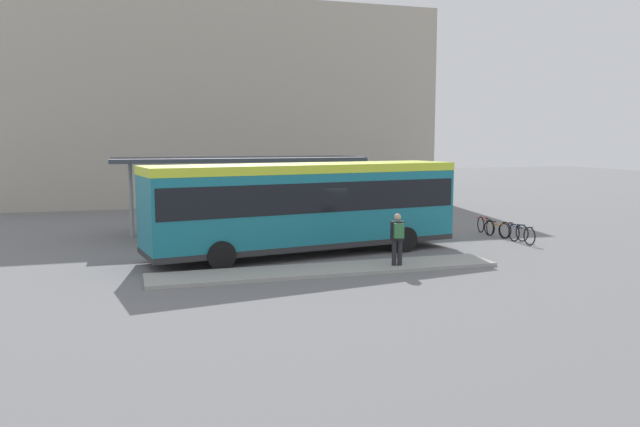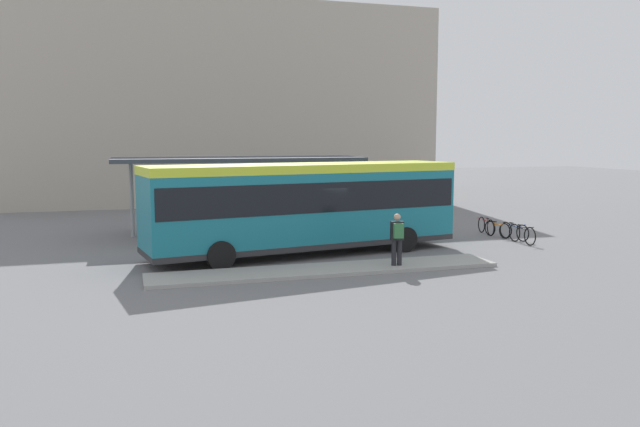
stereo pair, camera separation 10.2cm
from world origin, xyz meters
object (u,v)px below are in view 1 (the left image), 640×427
pedestrian_waiting (398,236)px  city_bus (305,202)px  bicycle_black (522,234)px  potted_planter_far_side (337,224)px  bicycle_orange (497,229)px  potted_planter_near_shelter (224,225)px  bicycle_red (485,226)px  bicycle_blue (514,231)px

pedestrian_waiting → city_bus: bearing=43.5°
bicycle_black → potted_planter_far_side: size_ratio=1.41×
pedestrian_waiting → bicycle_orange: bearing=-43.3°
potted_planter_near_shelter → potted_planter_far_side: 4.70m
pedestrian_waiting → potted_planter_near_shelter: 8.33m
bicycle_red → potted_planter_near_shelter: size_ratio=1.22×
city_bus → bicycle_red: bearing=5.4°
bicycle_blue → city_bus: bearing=-95.9°
bicycle_blue → potted_planter_near_shelter: bearing=-113.8°
pedestrian_waiting → bicycle_red: (6.89, 5.79, -0.72)m
potted_planter_far_side → city_bus: bearing=-126.6°
bicycle_blue → potted_planter_far_side: size_ratio=1.32×
potted_planter_far_side → bicycle_red: bearing=-5.1°
bicycle_black → bicycle_blue: size_ratio=1.06×
pedestrian_waiting → potted_planter_near_shelter: bearing=44.6°
bicycle_red → potted_planter_far_side: potted_planter_far_side is taller
bicycle_orange → potted_planter_far_side: (-6.81, 1.48, 0.31)m
bicycle_blue → potted_planter_near_shelter: potted_planter_near_shelter is taller
potted_planter_far_side → pedestrian_waiting: bearing=-90.8°
city_bus → bicycle_black: bearing=-10.8°
pedestrian_waiting → bicycle_orange: 8.51m
city_bus → bicycle_black: (9.07, -0.22, -1.55)m
bicycle_orange → potted_planter_far_side: bearing=-112.0°
bicycle_red → city_bus: bearing=113.4°
bicycle_orange → potted_planter_far_side: size_ratio=1.24×
city_bus → pedestrian_waiting: size_ratio=6.95×
bicycle_black → bicycle_blue: bearing=164.9°
bicycle_red → potted_planter_far_side: 6.83m
pedestrian_waiting → bicycle_black: bearing=-54.2°
pedestrian_waiting → bicycle_black: size_ratio=0.96×
potted_planter_far_side → bicycle_orange: bearing=-12.3°
pedestrian_waiting → bicycle_blue: pedestrian_waiting is taller
bicycle_black → bicycle_red: 2.61m
bicycle_orange → bicycle_red: 0.87m
potted_planter_near_shelter → bicycle_red: bearing=-5.8°
potted_planter_near_shelter → bicycle_blue: bearing=-13.9°
bicycle_orange → bicycle_red: (-0.02, 0.87, 0.03)m
bicycle_black → potted_planter_far_side: (-6.84, 3.22, 0.27)m
potted_planter_near_shelter → bicycle_orange: bearing=-10.1°
bicycle_red → pedestrian_waiting: bearing=138.5°
bicycle_orange → bicycle_red: bearing=171.3°
bicycle_black → potted_planter_far_side: bearing=-116.1°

